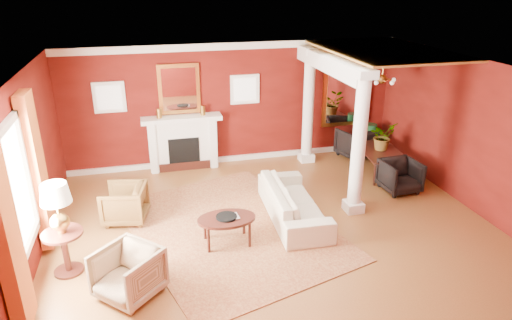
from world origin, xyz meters
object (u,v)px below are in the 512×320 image
object	(u,v)px
armchair_stripe	(128,271)
dining_table	(381,155)
sofa	(294,197)
armchair_leopard	(124,202)
coffee_table	(227,220)
side_table	(59,214)

from	to	relation	value
armchair_stripe	dining_table	world-z (taller)	dining_table
sofa	armchair_leopard	world-z (taller)	sofa
sofa	dining_table	xyz separation A→B (m)	(2.67, 1.60, -0.01)
coffee_table	sofa	bearing A→B (deg)	22.36
armchair_leopard	dining_table	size ratio (longest dim) A/B	0.50
armchair_leopard	coffee_table	size ratio (longest dim) A/B	0.79
side_table	armchair_stripe	bearing A→B (deg)	-40.99
armchair_stripe	side_table	bearing A→B (deg)	-175.62
armchair_stripe	dining_table	bearing A→B (deg)	74.56
sofa	coffee_table	xyz separation A→B (m)	(-1.40, -0.57, 0.01)
sofa	armchair_stripe	distance (m)	3.41
coffee_table	dining_table	bearing A→B (deg)	28.06
coffee_table	side_table	distance (m)	2.64
armchair_stripe	side_table	distance (m)	1.39
armchair_leopard	coffee_table	bearing A→B (deg)	65.73
armchair_leopard	dining_table	bearing A→B (deg)	111.07
dining_table	side_table	bearing A→B (deg)	116.14
armchair_leopard	coffee_table	distance (m)	2.12
coffee_table	side_table	xyz separation A→B (m)	(-2.57, -0.19, 0.57)
armchair_leopard	sofa	bearing A→B (deg)	89.69
sofa	coffee_table	bearing A→B (deg)	114.93
sofa	armchair_leopard	bearing A→B (deg)	80.19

